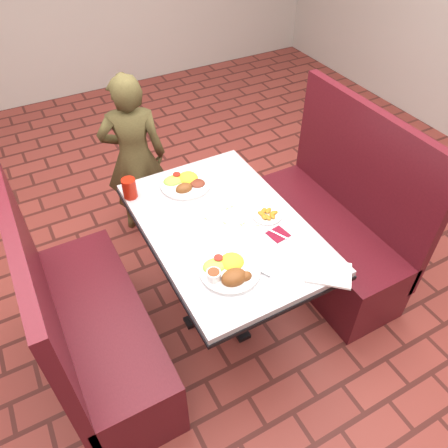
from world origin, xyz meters
The scene contains 14 objects.
dining_table centered at (0.00, 0.00, 0.65)m, with size 0.81×1.21×0.75m.
booth_bench_left centered at (-0.80, 0.00, 0.33)m, with size 0.47×1.20×1.17m.
booth_bench_right centered at (0.80, 0.00, 0.33)m, with size 0.47×1.20×1.17m.
diner_person centered at (-0.15, 1.03, 0.61)m, with size 0.45×0.29×1.23m, color brown.
near_dinner_plate centered at (-0.14, -0.31, 0.78)m, with size 0.29×0.29×0.09m.
far_dinner_plate centered at (-0.04, 0.41, 0.78)m, with size 0.30×0.30×0.08m.
plantain_plate centered at (0.24, -0.06, 0.76)m, with size 0.16×0.16×0.02m.
maroon_napkin centered at (0.21, -0.21, 0.75)m, with size 0.10×0.10×0.00m, color maroon.
spoon_utensil centered at (0.21, -0.21, 0.75)m, with size 0.01×0.12×0.00m, color silver.
red_tumbler centered at (-0.36, 0.46, 0.81)m, with size 0.08×0.08×0.12m, color #AE190B.
paper_napkin centered at (0.27, -0.55, 0.76)m, with size 0.21×0.16×0.01m, color white.
knife_utensil centered at (-0.02, -0.35, 0.76)m, with size 0.01×0.19×0.00m, color silver.
fork_utensil centered at (-0.07, -0.35, 0.76)m, with size 0.01×0.16×0.00m, color silver.
lettuce_shreds centered at (0.04, 0.06, 0.75)m, with size 0.28×0.32×0.00m, color #8CC44E, non-canonical shape.
Camera 1 is at (-0.82, -1.51, 2.34)m, focal length 35.00 mm.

